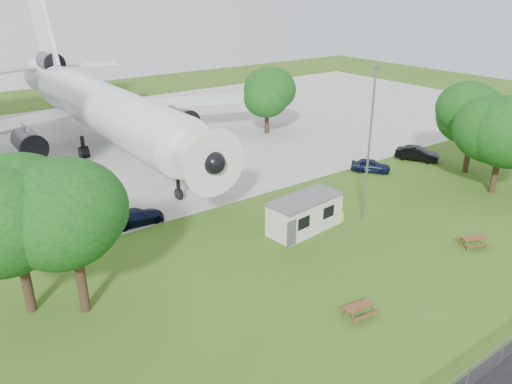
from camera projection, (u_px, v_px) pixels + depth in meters
ground at (347, 285)px, 31.49m from camera, size 160.00×160.00×0.00m
concrete_apron at (116, 143)px, 59.70m from camera, size 120.00×46.00×0.03m
airliner at (101, 105)px, 55.00m from camera, size 46.36×47.73×17.69m
site_cabin at (305, 214)px, 38.18m from camera, size 6.88×3.35×2.62m
picnic_west at (358, 316)px, 28.49m from camera, size 1.95×1.69×0.76m
picnic_east at (472, 247)px, 36.08m from camera, size 2.22×2.06×0.76m
fence at (489, 371)px, 24.43m from camera, size 58.00×0.04×1.30m
lamp_mast at (369, 147)px, 38.30m from camera, size 0.16×0.16×12.00m
tree_west_big at (12, 212)px, 26.62m from camera, size 7.50×7.50×10.08m
tree_west_small at (72, 218)px, 26.77m from camera, size 7.59×7.59×9.76m
tree_east_front at (504, 128)px, 43.27m from camera, size 7.78×7.78×9.94m
tree_east_back at (475, 114)px, 48.29m from camera, size 6.82×6.82×9.37m
tree_far_apron at (267, 95)px, 61.82m from camera, size 6.57×6.57×8.25m
car_ne_hatch at (371, 166)px, 50.32m from camera, size 3.66×4.00×1.32m
car_ne_sedan at (417, 154)px, 53.59m from camera, size 3.44×4.73×1.48m
car_apron_van at (136, 217)px, 39.21m from camera, size 4.57×2.17×1.29m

